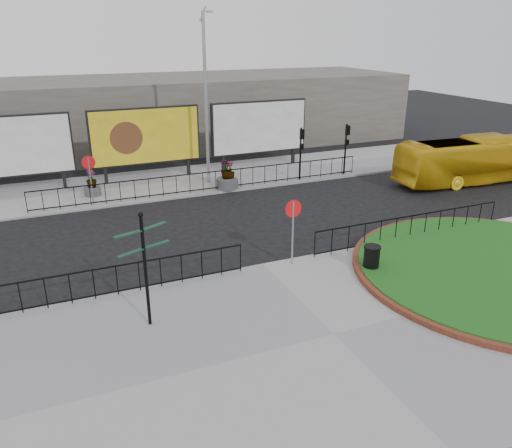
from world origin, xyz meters
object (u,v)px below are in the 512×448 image
fingerpost_sign (144,259)px  planter_b (226,178)px  lamp_post (206,97)px  bus (473,160)px  litter_bin (371,259)px  planter_a (92,185)px  planter_c (230,178)px  billboard_mid (146,136)px

fingerpost_sign → planter_b: size_ratio=2.17×
lamp_post → bus: size_ratio=0.98×
litter_bin → planter_b: bearing=96.3°
planter_a → planter_c: planter_c is taller
fingerpost_sign → planter_a: bearing=72.9°
planter_a → lamp_post: bearing=0.0°
litter_bin → bus: 14.32m
lamp_post → planter_c: (0.69, -1.60, -4.15)m
lamp_post → bus: (13.95, -5.65, -3.52)m
lamp_post → litter_bin: bearing=-82.3°
litter_bin → fingerpost_sign: bearing=-178.0°
fingerpost_sign → litter_bin: (7.97, 0.28, -1.61)m
fingerpost_sign → planter_c: (6.90, 11.80, -1.56)m
litter_bin → bus: bearing=31.5°
billboard_mid → planter_c: (3.70, -3.57, -1.92)m
billboard_mid → planter_a: size_ratio=4.46×
planter_c → billboard_mid: bearing=136.0°
bus → planter_b: 14.07m
billboard_mid → planter_a: billboard_mid is taller
litter_bin → planter_a: (-8.12, 13.13, 0.04)m
bus → planter_c: (-13.26, 4.05, -0.63)m
planter_a → planter_b: (6.85, -1.60, 0.03)m
bus → planter_a: 21.09m
billboard_mid → litter_bin: (4.77, -15.10, -1.98)m
litter_bin → planter_b: (-1.27, 11.53, 0.06)m
fingerpost_sign → planter_a: fingerpost_sign is taller
fingerpost_sign → billboard_mid: bearing=60.5°
litter_bin → planter_c: size_ratio=0.68×
bus → fingerpost_sign: bearing=115.2°
billboard_mid → planter_b: bearing=-45.6°
fingerpost_sign → planter_c: size_ratio=2.38×
lamp_post → planter_b: size_ratio=5.73×
billboard_mid → bus: billboard_mid is taller
planter_b → lamp_post: bearing=107.1°
billboard_mid → planter_b: 5.35m
planter_b → billboard_mid: bearing=134.4°
planter_a → bus: bearing=-15.5°
billboard_mid → bus: size_ratio=0.66×
bus → planter_a: bus is taller
fingerpost_sign → lamp_post: bearing=47.4°
lamp_post → fingerpost_sign: (-6.21, -13.40, -2.59)m
billboard_mid → lamp_post: (3.01, -1.97, 2.23)m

